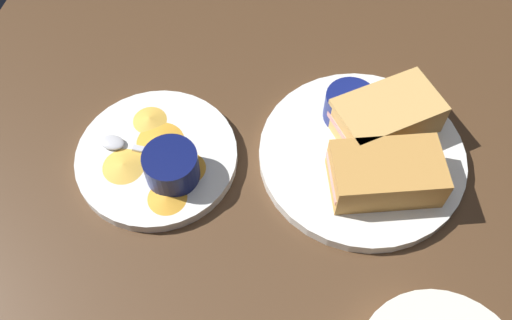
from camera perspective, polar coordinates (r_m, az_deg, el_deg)
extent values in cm
cube|color=#4C331E|center=(69.81, 7.39, -4.89)|extent=(110.00, 110.00, 3.00)
cylinder|color=white|center=(71.65, 10.88, 0.45)|extent=(26.27, 26.27, 1.60)
cube|color=#C68C42|center=(67.02, 13.32, -1.39)|extent=(14.64, 11.04, 4.80)
cube|color=#DB938E|center=(67.02, 13.32, -1.39)|extent=(14.72, 10.54, 0.80)
cube|color=tan|center=(71.92, 13.35, 4.49)|extent=(14.96, 13.88, 4.80)
cube|color=#DB938E|center=(71.92, 13.35, 4.49)|extent=(14.80, 13.55, 0.80)
cylinder|color=navy|center=(72.39, 9.69, 5.50)|extent=(6.58, 6.58, 4.05)
cylinder|color=black|center=(71.13, 9.88, 6.29)|extent=(5.40, 5.40, 0.60)
cube|color=silver|center=(68.38, 9.06, -1.68)|extent=(1.18, 5.54, 0.40)
ellipsoid|color=silver|center=(71.27, 9.33, 2.16)|extent=(2.42, 3.35, 0.80)
cylinder|color=white|center=(71.38, -10.22, 0.32)|extent=(20.55, 20.55, 1.60)
cylinder|color=#0C144C|center=(66.90, -8.77, -0.63)|extent=(6.66, 6.66, 4.20)
cylinder|color=olive|center=(65.47, -8.96, 0.15)|extent=(5.46, 5.46, 0.60)
cube|color=silver|center=(70.62, -10.60, 0.83)|extent=(5.52, 0.97, 0.40)
ellipsoid|color=silver|center=(72.38, -14.67, 1.77)|extent=(3.27, 2.30, 0.80)
cone|color=gold|center=(66.93, -9.21, -3.78)|extent=(6.59, 6.59, 0.60)
cone|color=gold|center=(71.37, -9.91, 2.00)|extent=(8.77, 8.77, 0.60)
cone|color=gold|center=(70.27, -13.62, -0.53)|extent=(7.43, 7.43, 0.60)
cone|color=gold|center=(68.69, -7.23, -0.75)|extent=(6.73, 6.73, 0.60)
cone|color=gold|center=(73.64, -10.98, 4.20)|extent=(5.53, 5.53, 0.60)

